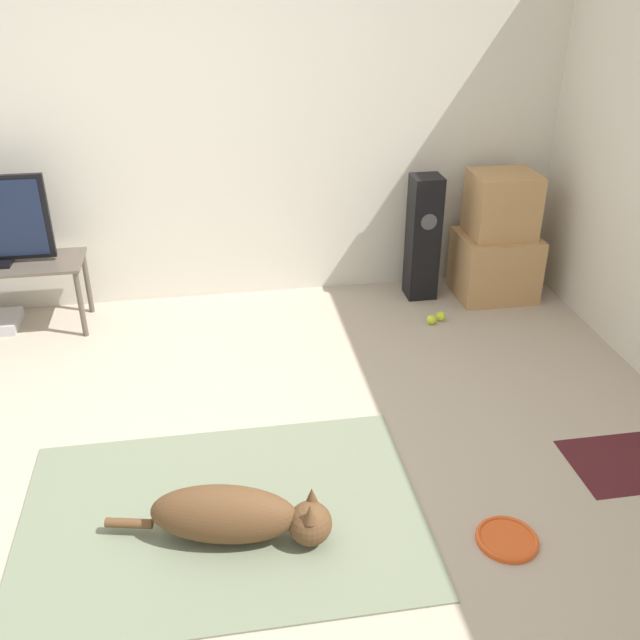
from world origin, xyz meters
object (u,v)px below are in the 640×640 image
dog (237,516)px  frisbee (507,539)px  cardboard_box_lower (494,265)px  cardboard_box_upper (502,205)px  tennis_ball_near_speaker (441,316)px  floor_speaker (423,238)px  tennis_ball_by_boxes (432,320)px

dog → frisbee: 1.18m
dog → frisbee: bearing=-9.9°
dog → cardboard_box_lower: (2.00, 2.16, 0.09)m
frisbee → cardboard_box_lower: 2.52m
frisbee → cardboard_box_upper: (0.86, 2.37, 0.68)m
tennis_ball_near_speaker → cardboard_box_lower: bearing=34.3°
dog → floor_speaker: (1.47, 2.23, 0.31)m
cardboard_box_lower → tennis_ball_near_speaker: (-0.50, -0.34, -0.20)m
frisbee → cardboard_box_lower: (0.85, 2.36, 0.22)m
cardboard_box_lower → tennis_ball_by_boxes: (-0.58, -0.38, -0.20)m
frisbee → floor_speaker: 2.49m
cardboard_box_lower → frisbee: bearing=-109.8°
frisbee → cardboard_box_upper: bearing=70.1°
tennis_ball_by_boxes → tennis_ball_near_speaker: (0.08, 0.04, 0.00)m
dog → frisbee: (1.15, -0.20, -0.13)m
cardboard_box_upper → floor_speaker: cardboard_box_upper is taller
floor_speaker → tennis_ball_by_boxes: size_ratio=13.60×
dog → cardboard_box_lower: size_ratio=1.77×
floor_speaker → tennis_ball_by_boxes: bearing=-95.9°
tennis_ball_by_boxes → dog: bearing=-128.7°
frisbee → tennis_ball_near_speaker: (0.35, 2.02, 0.02)m
cardboard_box_lower → tennis_ball_by_boxes: bearing=-146.6°
dog → tennis_ball_near_speaker: 2.36m
dog → cardboard_box_upper: size_ratio=2.18×
cardboard_box_upper → tennis_ball_by_boxes: size_ratio=6.76×
cardboard_box_upper → tennis_ball_near_speaker: 0.90m
dog → frisbee: dog is taller
dog → floor_speaker: bearing=56.6°
floor_speaker → tennis_ball_near_speaker: 0.59m
tennis_ball_near_speaker → dog: bearing=-129.6°
floor_speaker → tennis_ball_near_speaker: floor_speaker is taller
floor_speaker → tennis_ball_near_speaker: bearing=-86.0°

